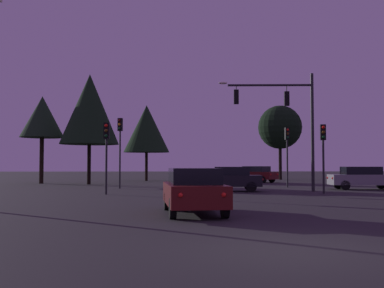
# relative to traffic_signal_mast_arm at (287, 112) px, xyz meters

# --- Properties ---
(ground_plane) EXTENTS (168.00, 168.00, 0.00)m
(ground_plane) POSITION_rel_traffic_signal_mast_arm_xyz_m (-4.87, 5.32, -4.93)
(ground_plane) COLOR #262326
(ground_plane) RESTS_ON ground
(traffic_signal_mast_arm) EXTENTS (5.92, 0.63, 7.35)m
(traffic_signal_mast_arm) POSITION_rel_traffic_signal_mast_arm_xyz_m (0.00, 0.00, 0.00)
(traffic_signal_mast_arm) COLOR #232326
(traffic_signal_mast_arm) RESTS_ON ground
(traffic_light_corner_left) EXTENTS (0.33, 0.37, 4.36)m
(traffic_light_corner_left) POSITION_rel_traffic_signal_mast_arm_xyz_m (1.26, 4.75, -1.84)
(traffic_light_corner_left) COLOR #232326
(traffic_light_corner_left) RESTS_ON ground
(traffic_light_corner_right) EXTENTS (0.33, 0.37, 3.95)m
(traffic_light_corner_right) POSITION_rel_traffic_signal_mast_arm_xyz_m (1.49, -2.32, -2.12)
(traffic_light_corner_right) COLOR #232326
(traffic_light_corner_right) RESTS_ON ground
(traffic_light_median) EXTENTS (0.31, 0.36, 3.98)m
(traffic_light_median) POSITION_rel_traffic_signal_mast_arm_xyz_m (-10.80, -2.50, -2.10)
(traffic_light_median) COLOR #232326
(traffic_light_median) RESTS_ON ground
(traffic_light_far_side) EXTENTS (0.36, 0.38, 4.90)m
(traffic_light_far_side) POSITION_rel_traffic_signal_mast_arm_xyz_m (-10.76, 3.81, -1.50)
(traffic_light_far_side) COLOR #232326
(traffic_light_far_side) RESTS_ON ground
(car_nearside_lane) EXTENTS (2.09, 4.33, 1.52)m
(car_nearside_lane) POSITION_rel_traffic_signal_mast_arm_xyz_m (-6.46, -12.69, -4.14)
(car_nearside_lane) COLOR #4C0F0F
(car_nearside_lane) RESTS_ON ground
(car_crossing_left) EXTENTS (4.11, 2.09, 1.52)m
(car_crossing_left) POSITION_rel_traffic_signal_mast_arm_xyz_m (-3.57, 0.10, -4.14)
(car_crossing_left) COLOR black
(car_crossing_left) RESTS_ON ground
(car_crossing_right) EXTENTS (4.54, 2.06, 1.52)m
(car_crossing_right) POSITION_rel_traffic_signal_mast_arm_xyz_m (5.53, 1.77, -4.14)
(car_crossing_right) COLOR gray
(car_crossing_right) RESTS_ON ground
(car_far_lane) EXTENTS (4.16, 4.07, 1.52)m
(car_far_lane) POSITION_rel_traffic_signal_mast_arm_xyz_m (0.73, 14.41, -4.14)
(car_far_lane) COLOR #4C0F0F
(car_far_lane) RESTS_ON ground
(tree_behind_sign) EXTENTS (4.75, 4.75, 7.87)m
(tree_behind_sign) POSITION_rel_traffic_signal_mast_arm_xyz_m (-9.74, 19.20, 0.47)
(tree_behind_sign) COLOR black
(tree_behind_sign) RESTS_ON ground
(tree_left_far) EXTENTS (4.97, 4.97, 9.37)m
(tree_left_far) POSITION_rel_traffic_signal_mast_arm_xyz_m (-14.11, 10.73, 1.43)
(tree_left_far) COLOR black
(tree_left_far) RESTS_ON ground
(tree_center_horizon) EXTENTS (3.82, 3.82, 7.75)m
(tree_center_horizon) POSITION_rel_traffic_signal_mast_arm_xyz_m (-18.63, 12.72, 0.94)
(tree_center_horizon) COLOR black
(tree_center_horizon) RESTS_ON ground
(tree_right_cluster) EXTENTS (4.88, 4.88, 8.32)m
(tree_right_cluster) POSITION_rel_traffic_signal_mast_arm_xyz_m (5.02, 22.27, 0.93)
(tree_right_cluster) COLOR black
(tree_right_cluster) RESTS_ON ground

